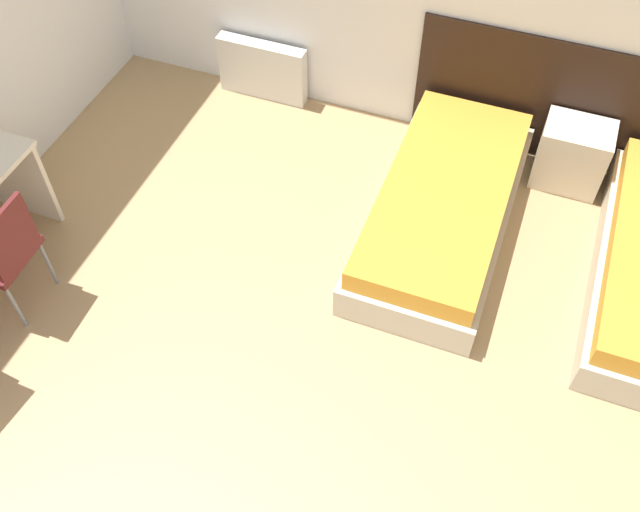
# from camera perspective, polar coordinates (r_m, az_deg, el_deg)

# --- Properties ---
(headboard_panel) EXTENTS (2.51, 0.03, 1.01)m
(headboard_panel) POSITION_cam_1_polar(r_m,az_deg,el_deg) (5.57, 20.49, 10.88)
(headboard_panel) COLOR black
(headboard_panel) RESTS_ON ground_plane
(bed_near_window) EXTENTS (0.90, 1.97, 0.41)m
(bed_near_window) POSITION_cam_1_polar(r_m,az_deg,el_deg) (5.02, 9.78, 3.79)
(bed_near_window) COLOR beige
(bed_near_window) RESTS_ON ground_plane
(nightstand) EXTENTS (0.49, 0.36, 0.51)m
(nightstand) POSITION_cam_1_polar(r_m,az_deg,el_deg) (5.56, 19.51, 7.64)
(nightstand) COLOR beige
(nightstand) RESTS_ON ground_plane
(radiator) EXTENTS (0.75, 0.12, 0.50)m
(radiator) POSITION_cam_1_polar(r_m,az_deg,el_deg) (6.06, -4.63, 14.62)
(radiator) COLOR silver
(radiator) RESTS_ON ground_plane
(chair_near_laptop) EXTENTS (0.44, 0.44, 0.87)m
(chair_near_laptop) POSITION_cam_1_polar(r_m,az_deg,el_deg) (4.72, -24.19, 0.42)
(chair_near_laptop) COLOR #511919
(chair_near_laptop) RESTS_ON ground_plane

